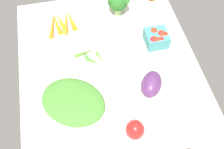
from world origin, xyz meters
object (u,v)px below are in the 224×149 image
berry_basket (157,38)px  broccoli_head (118,1)px  eggplant (151,84)px  leafy_greens_clump (73,102)px  okra_pile (90,57)px  bell_pepper_red (135,130)px  carrot_bunch (62,22)px

berry_basket → broccoli_head: bearing=-149.3°
broccoli_head → berry_basket: bearing=30.7°
eggplant → leafy_greens_clump: eggplant is taller
broccoli_head → okra_pile: size_ratio=1.06×
broccoli_head → bell_pepper_red: bearing=-7.1°
broccoli_head → bell_pepper_red: (61.88, -7.71, -4.36)cm
bell_pepper_red → eggplant: bearing=147.0°
carrot_bunch → broccoli_head: bearing=91.2°
bell_pepper_red → broccoli_head: bearing=172.9°
okra_pile → berry_basket: bearing=94.6°
carrot_bunch → bell_pepper_red: bearing=17.8°
eggplant → bell_pepper_red: size_ratio=1.46×
berry_basket → broccoli_head: size_ratio=0.73×
leafy_greens_clump → carrot_bunch: 44.33cm
leafy_greens_clump → broccoli_head: bearing=148.2°
eggplant → leafy_greens_clump: bearing=119.1°
broccoli_head → okra_pile: (23.92, -17.76, -7.56)cm
carrot_bunch → okra_pile: size_ratio=1.35×
eggplant → okra_pile: size_ratio=0.94×
berry_basket → okra_pile: (2.45, -30.52, -2.71)cm
okra_pile → eggplant: bearing=45.8°
berry_basket → carrot_bunch: bearing=-117.4°
okra_pile → broccoli_head: bearing=143.4°
leafy_greens_clump → broccoli_head: (-44.92, 27.81, 6.27)cm
eggplant → carrot_bunch: 53.85cm
leafy_greens_clump → bell_pepper_red: (16.96, 20.09, 1.91)cm
carrot_bunch → bell_pepper_red: bell_pepper_red is taller
bell_pepper_red → okra_pile: bearing=-165.2°
carrot_bunch → okra_pile: 25.26cm
leafy_greens_clump → berry_basket: bearing=120.0°
bell_pepper_red → berry_basket: bearing=153.1°
leafy_greens_clump → bell_pepper_red: 26.37cm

